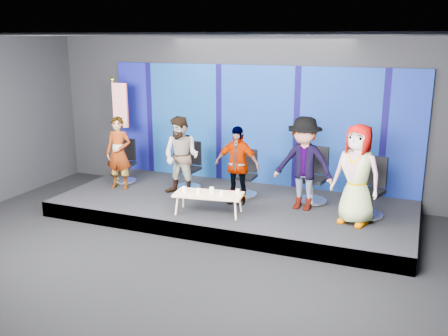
% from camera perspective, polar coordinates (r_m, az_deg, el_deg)
% --- Properties ---
extents(ground, '(10.00, 10.00, 0.00)m').
position_cam_1_polar(ground, '(8.00, -5.56, -11.08)').
color(ground, black).
rests_on(ground, ground).
extents(room_walls, '(10.02, 8.02, 3.51)m').
position_cam_1_polar(room_walls, '(7.29, -6.03, 6.39)').
color(room_walls, black).
rests_on(room_walls, ground).
extents(riser, '(7.00, 3.00, 0.30)m').
position_cam_1_polar(riser, '(10.05, 1.03, -4.59)').
color(riser, black).
rests_on(riser, ground).
extents(backdrop, '(7.00, 0.08, 2.60)m').
position_cam_1_polar(backdrop, '(11.02, 3.79, 4.89)').
color(backdrop, '#0E0862').
rests_on(backdrop, riser).
extents(chair_a, '(0.60, 0.60, 0.96)m').
position_cam_1_polar(chair_a, '(11.46, -11.26, -0.01)').
color(chair_a, silver).
rests_on(chair_a, riser).
extents(panelist_a, '(0.61, 0.44, 1.56)m').
position_cam_1_polar(panelist_a, '(10.88, -11.95, 1.68)').
color(panelist_a, black).
rests_on(panelist_a, riser).
extents(chair_b, '(0.61, 0.61, 1.01)m').
position_cam_1_polar(chair_b, '(10.79, -4.04, -0.59)').
color(chair_b, silver).
rests_on(chair_b, riser).
extents(panelist_b, '(0.84, 0.67, 1.64)m').
position_cam_1_polar(panelist_b, '(10.20, -4.90, 1.32)').
color(panelist_b, black).
rests_on(panelist_b, riser).
extents(chair_c, '(0.54, 0.54, 0.95)m').
position_cam_1_polar(chair_c, '(10.28, 2.45, -1.46)').
color(chair_c, silver).
rests_on(chair_c, riser).
extents(panelist_c, '(0.90, 0.38, 1.54)m').
position_cam_1_polar(panelist_c, '(9.71, 1.48, 0.36)').
color(panelist_c, black).
rests_on(panelist_c, riser).
extents(chair_d, '(0.69, 0.69, 1.09)m').
position_cam_1_polar(chair_d, '(10.02, 10.16, -1.83)').
color(chair_d, silver).
rests_on(chair_d, riser).
extents(panelist_d, '(1.22, 0.79, 1.77)m').
position_cam_1_polar(panelist_d, '(9.43, 9.11, 0.49)').
color(panelist_d, black).
rests_on(panelist_d, riser).
extents(chair_e, '(0.77, 0.77, 1.09)m').
position_cam_1_polar(chair_e, '(9.46, 16.22, -3.21)').
color(chair_e, silver).
rests_on(chair_e, riser).
extents(panelist_e, '(0.99, 0.80, 1.77)m').
position_cam_1_polar(panelist_e, '(8.88, 14.94, -0.74)').
color(panelist_e, black).
rests_on(panelist_e, riser).
extents(coffee_table, '(1.33, 0.72, 0.39)m').
position_cam_1_polar(coffee_table, '(9.21, -1.78, -3.11)').
color(coffee_table, tan).
rests_on(coffee_table, riser).
extents(mug_a, '(0.08, 0.08, 0.10)m').
position_cam_1_polar(mug_a, '(9.31, -4.57, -2.43)').
color(mug_a, white).
rests_on(mug_a, coffee_table).
extents(mug_b, '(0.08, 0.08, 0.09)m').
position_cam_1_polar(mug_b, '(9.20, -2.95, -2.62)').
color(mug_b, white).
rests_on(mug_b, coffee_table).
extents(mug_c, '(0.09, 0.09, 0.10)m').
position_cam_1_polar(mug_c, '(9.22, -1.42, -2.54)').
color(mug_c, white).
rests_on(mug_c, coffee_table).
extents(mug_d, '(0.08, 0.08, 0.09)m').
position_cam_1_polar(mug_d, '(9.07, -0.24, -2.87)').
color(mug_d, white).
rests_on(mug_d, coffee_table).
extents(mug_e, '(0.07, 0.07, 0.09)m').
position_cam_1_polar(mug_e, '(9.16, 1.58, -2.71)').
color(mug_e, white).
rests_on(mug_e, coffee_table).
extents(flag_stand, '(0.53, 0.31, 2.30)m').
position_cam_1_polar(flag_stand, '(11.80, -11.94, 4.86)').
color(flag_stand, black).
rests_on(flag_stand, riser).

